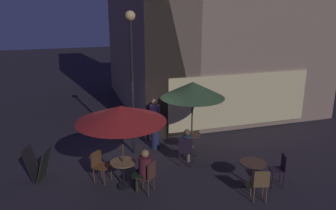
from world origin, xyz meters
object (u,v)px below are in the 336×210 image
Objects in this scene: menu_sandwich_board at (38,164)px; patron_seated_1 at (187,145)px; cafe_table_1 at (192,141)px; cafe_chair_0 at (99,163)px; patio_umbrella_1 at (193,90)px; patron_standing_2 at (155,124)px; cafe_chair_3 at (260,182)px; cafe_chair_4 at (280,167)px; cafe_chair_1 at (148,174)px; cafe_table_2 at (253,169)px; patron_seated_0 at (144,168)px; patio_umbrella_0 at (121,114)px; cafe_table_0 at (123,169)px; cafe_chair_2 at (186,149)px; street_lamp_near_corner at (132,60)px.

menu_sandwich_board is 4.46m from patron_seated_1.
patron_seated_1 is (4.44, -0.33, 0.17)m from menu_sandwich_board.
cafe_chair_0 reaches higher than cafe_table_1.
patron_standing_2 is (-1.02, 0.91, -1.35)m from patio_umbrella_1.
cafe_chair_4 is at bearing -45.32° from cafe_chair_3.
patron_seated_1 reaches higher than cafe_table_1.
menu_sandwich_board reaches higher than cafe_chair_4.
cafe_chair_1 is 2.04m from patron_seated_1.
cafe_table_2 is 3.03m from patron_seated_0.
cafe_chair_0 is 0.95× the size of cafe_chair_4.
cafe_chair_0 is 1.45m from patron_seated_0.
patio_umbrella_0 reaches higher than patron_seated_1.
cafe_chair_3 is at bearing -28.81° from cafe_table_0.
cafe_chair_4 is at bearing -151.40° from patron_seated_0.
cafe_chair_4 is (2.09, -1.89, -0.02)m from cafe_chair_2.
cafe_table_0 is 0.77× the size of cafe_chair_2.
cafe_table_2 is at bearing 0.00° from cafe_chair_3.
street_lamp_near_corner is 2.16m from patio_umbrella_1.
cafe_chair_2 is 0.79× the size of patron_seated_0.
cafe_table_0 is at bearing -0.00° from patron_seated_0.
patron_standing_2 is (1.05, 2.70, 0.20)m from patron_seated_0.
street_lamp_near_corner is 5.47m from cafe_chair_4.
street_lamp_near_corner is 3.55m from patron_seated_0.
cafe_chair_4 reaches higher than cafe_chair_3.
cafe_table_0 is at bearing -109.41° from street_lamp_near_corner.
patron_seated_0 reaches higher than patron_seated_1.
cafe_chair_2 is at bearing 58.22° from patron_standing_2.
cafe_chair_4 is 0.78× the size of patron_seated_1.
patio_umbrella_1 is (2.55, 1.37, 1.72)m from cafe_table_0.
patron_standing_2 is at bearing 12.61° from street_lamp_near_corner.
cafe_table_1 is at bearing 28.32° from cafe_chair_3.
menu_sandwich_board is 1.04× the size of cafe_chair_4.
street_lamp_near_corner reaches higher than patron_seated_0.
patio_umbrella_0 is at bearing 163.34° from cafe_table_2.
patio_umbrella_1 is 3.64m from cafe_chair_3.
cafe_chair_2 is 1.92m from patron_seated_0.
street_lamp_near_corner is 5.30m from cafe_chair_3.
cafe_chair_4 is 0.52× the size of patron_standing_2.
menu_sandwich_board is at bearing -154.86° from cafe_chair_0.
patio_umbrella_1 reaches higher than menu_sandwich_board.
patron_standing_2 is at bearing -36.09° from cafe_chair_4.
cafe_chair_2 is (-1.35, 1.66, 0.06)m from cafe_table_2.
street_lamp_near_corner is 5.28× the size of cafe_chair_0.
street_lamp_near_corner is 6.44× the size of cafe_table_2.
cafe_chair_1 is at bearing 169.74° from cafe_table_2.
patron_seated_0 is at bearing -41.35° from cafe_table_0.
cafe_chair_2 is 1.77m from patron_standing_2.
menu_sandwich_board is 2.52m from cafe_table_0.
cafe_chair_2 is 2.65m from cafe_chair_3.
patron_seated_0 reaches higher than cafe_chair_1.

